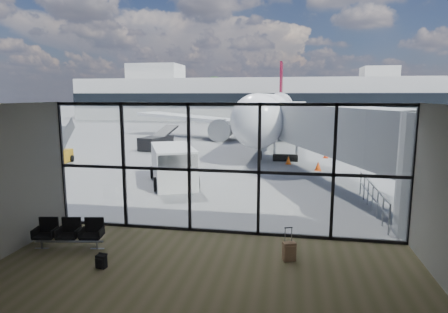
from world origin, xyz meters
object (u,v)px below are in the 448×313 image
(seating_row, at_px, (70,232))
(airliner, at_px, (274,112))
(service_van, at_px, (173,165))
(backpack, at_px, (101,261))
(suitcase, at_px, (289,251))
(belt_loader, at_px, (157,142))
(mobile_stairs, at_px, (53,156))

(seating_row, relative_size, airliner, 0.06)
(seating_row, xyz_separation_m, service_van, (0.55, 8.87, 0.52))
(airliner, distance_m, service_van, 23.32)
(backpack, height_order, service_van, service_van)
(seating_row, distance_m, suitcase, 6.77)
(airliner, relative_size, service_van, 7.43)
(belt_loader, distance_m, mobile_stairs, 9.35)
(airliner, bearing_deg, mobile_stairs, -126.38)
(seating_row, relative_size, backpack, 5.12)
(service_van, bearing_deg, belt_loader, 89.73)
(backpack, bearing_deg, service_van, 104.49)
(suitcase, bearing_deg, seating_row, 161.00)
(backpack, bearing_deg, suitcase, 23.26)
(suitcase, distance_m, belt_loader, 24.01)
(suitcase, xyz_separation_m, service_van, (-6.22, 8.66, 0.75))
(seating_row, bearing_deg, backpack, -44.57)
(seating_row, xyz_separation_m, mobile_stairs, (-9.51, 13.05, 0.09))
(backpack, xyz_separation_m, service_van, (-1.11, 10.04, 0.84))
(backpack, relative_size, airliner, 0.01)
(mobile_stairs, bearing_deg, airliner, 42.69)
(backpack, distance_m, belt_loader, 23.31)
(seating_row, height_order, mobile_stairs, mobile_stairs)
(mobile_stairs, bearing_deg, belt_loader, 50.72)
(seating_row, height_order, suitcase, suitcase)
(seating_row, height_order, backpack, seating_row)
(backpack, distance_m, service_van, 10.13)
(backpack, relative_size, service_van, 0.08)
(service_van, bearing_deg, backpack, -107.83)
(mobile_stairs, bearing_deg, backpack, -61.63)
(suitcase, relative_size, airliner, 0.03)
(seating_row, height_order, belt_loader, belt_loader)
(service_van, xyz_separation_m, belt_loader, (-5.45, 12.32, -0.36))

